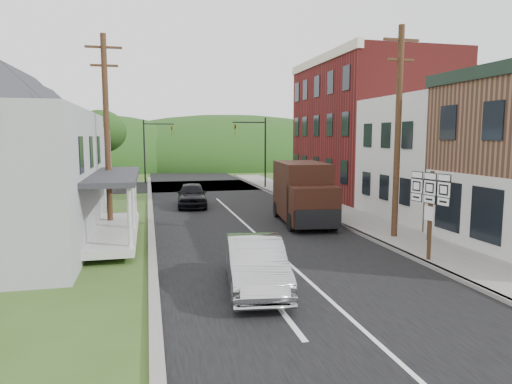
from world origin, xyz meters
TOP-DOWN VIEW (x-y plane):
  - ground at (0.00, 0.00)m, footprint 120.00×120.00m
  - road at (0.00, 10.00)m, footprint 9.00×90.00m
  - cross_road at (0.00, 27.00)m, footprint 60.00×9.00m
  - sidewalk_right at (5.90, 8.00)m, footprint 2.80×55.00m
  - curb_right at (4.55, 8.00)m, footprint 0.20×55.00m
  - curb_left at (-4.65, 8.00)m, footprint 0.30×55.00m
  - storefront_white at (11.30, 7.50)m, footprint 8.00×7.00m
  - storefront_red at (11.30, 17.00)m, footprint 8.00×12.00m
  - house_blue at (-11.00, 17.00)m, footprint 7.14×8.16m
  - house_cream at (-11.50, 26.00)m, footprint 7.14×8.16m
  - utility_pole_right at (5.60, 3.50)m, footprint 1.60×0.26m
  - utility_pole_left at (-6.50, 8.00)m, footprint 1.60×0.26m
  - traffic_signal_right at (4.30, 23.50)m, footprint 2.87×0.20m
  - traffic_signal_left at (-4.30, 30.50)m, footprint 2.87×0.20m
  - tree_left_d at (-9.00, 32.00)m, footprint 4.80×4.80m
  - forested_ridge at (0.00, 55.00)m, footprint 90.00×30.00m
  - silver_sedan at (-1.75, -1.46)m, footprint 2.11×4.71m
  - dark_sedan at (-2.05, 14.75)m, footprint 2.13×4.57m
  - delivery_van at (2.96, 7.86)m, footprint 2.79×5.75m
  - route_sign_cluster at (4.76, -0.20)m, footprint 0.38×1.76m
  - warning_sign at (6.49, 2.43)m, footprint 0.26×0.74m

SIDE VIEW (x-z plane):
  - ground at x=0.00m, z-range 0.00..0.00m
  - road at x=0.00m, z-range -0.01..0.01m
  - cross_road at x=0.00m, z-range -0.01..0.01m
  - forested_ridge at x=0.00m, z-range -8.00..8.00m
  - curb_left at x=-4.65m, z-range 0.00..0.12m
  - sidewalk_right at x=5.90m, z-range 0.00..0.15m
  - curb_right at x=4.55m, z-range 0.00..0.15m
  - silver_sedan at x=-1.75m, z-range 0.00..1.50m
  - dark_sedan at x=-2.05m, z-range 0.00..1.52m
  - delivery_van at x=2.96m, z-range 0.02..3.13m
  - warning_sign at x=6.49m, z-range 0.54..3.33m
  - route_sign_cluster at x=4.76m, z-range 0.61..3.72m
  - storefront_white at x=11.30m, z-range 0.00..6.50m
  - house_blue at x=-11.00m, z-range 0.05..7.33m
  - house_cream at x=-11.50m, z-range 0.05..7.33m
  - traffic_signal_right at x=4.30m, z-range 0.76..6.76m
  - traffic_signal_left at x=-4.30m, z-range 0.76..6.76m
  - utility_pole_right at x=5.60m, z-range 0.16..9.16m
  - utility_pole_left at x=-6.50m, z-range 0.16..9.16m
  - tree_left_d at x=-9.00m, z-range 1.41..8.35m
  - storefront_red at x=11.30m, z-range 0.00..10.00m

